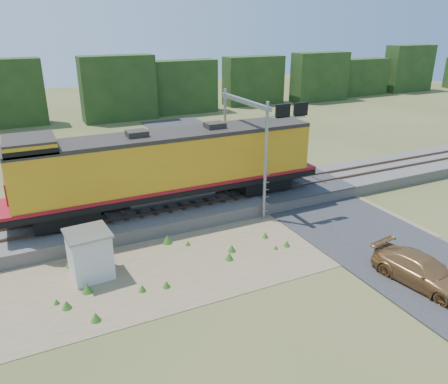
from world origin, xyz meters
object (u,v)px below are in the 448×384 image
shed (90,254)px  car (422,271)px  signal_gantry (254,126)px  locomotive (167,166)px

shed → car: 15.89m
shed → signal_gantry: signal_gantry is taller
locomotive → shed: locomotive is taller
signal_gantry → car: (2.58, -11.73, -4.84)m
locomotive → car: (8.29, -12.41, -2.77)m
locomotive → signal_gantry: (5.71, -0.68, 2.06)m
signal_gantry → shed: bearing=-159.9°
signal_gantry → car: bearing=-77.6°
locomotive → shed: size_ratio=8.21×
signal_gantry → locomotive: bearing=173.2°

